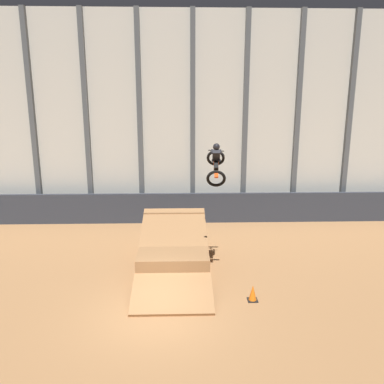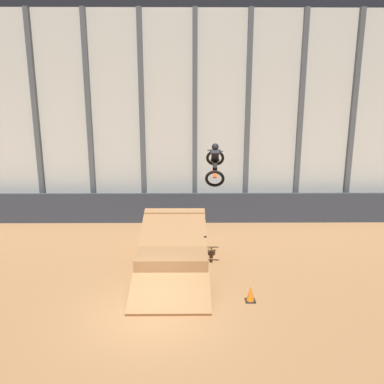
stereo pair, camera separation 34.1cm
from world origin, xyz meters
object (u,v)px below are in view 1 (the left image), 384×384
object	(u,v)px
rider_bike_solo	(216,163)
traffic_cone_near_ramp	(253,293)
hay_bale_trackside	(191,237)
dirt_ramp	(174,250)

from	to	relation	value
rider_bike_solo	traffic_cone_near_ramp	world-z (taller)	rider_bike_solo
rider_bike_solo	hay_bale_trackside	bearing A→B (deg)	107.34
traffic_cone_near_ramp	rider_bike_solo	bearing A→B (deg)	117.68
dirt_ramp	traffic_cone_near_ramp	size ratio (longest dim) A/B	10.74
traffic_cone_near_ramp	hay_bale_trackside	bearing A→B (deg)	108.93
dirt_ramp	rider_bike_solo	world-z (taller)	rider_bike_solo
rider_bike_solo	hay_bale_trackside	distance (m)	5.71
rider_bike_solo	traffic_cone_near_ramp	bearing A→B (deg)	-58.14
rider_bike_solo	traffic_cone_near_ramp	distance (m)	4.96
dirt_ramp	hay_bale_trackside	xyz separation A→B (m)	(0.82, 2.72, -0.40)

